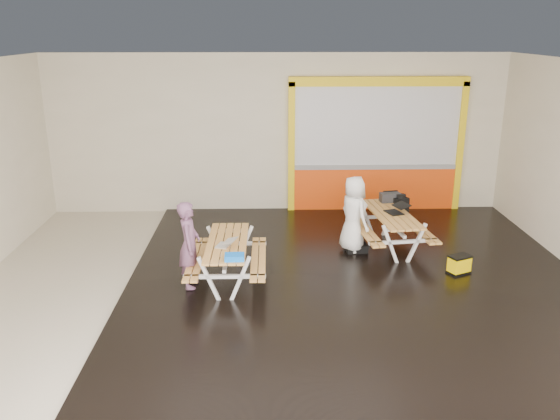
{
  "coord_description": "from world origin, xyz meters",
  "views": [
    {
      "loc": [
        -0.25,
        -8.51,
        4.02
      ],
      "look_at": [
        0.0,
        0.9,
        1.0
      ],
      "focal_mm": 36.83,
      "sensor_mm": 36.0,
      "label": 1
    }
  ],
  "objects_px": {
    "picnic_table_left": "(227,251)",
    "fluke_bag": "(459,265)",
    "person_left": "(189,245)",
    "laptop_left": "(226,244)",
    "picnic_table_right": "(391,222)",
    "backpack": "(401,206)",
    "person_right": "(354,214)",
    "dark_case": "(356,248)",
    "toolbox": "(390,197)",
    "laptop_right": "(397,210)",
    "blue_pouch": "(234,257)"
  },
  "relations": [
    {
      "from": "picnic_table_left",
      "to": "fluke_bag",
      "type": "distance_m",
      "value": 3.89
    },
    {
      "from": "person_left",
      "to": "laptop_left",
      "type": "relative_size",
      "value": 3.77
    },
    {
      "from": "picnic_table_right",
      "to": "fluke_bag",
      "type": "height_order",
      "value": "picnic_table_right"
    },
    {
      "from": "laptop_left",
      "to": "backpack",
      "type": "relative_size",
      "value": 0.78
    },
    {
      "from": "picnic_table_right",
      "to": "laptop_left",
      "type": "xyz_separation_m",
      "value": [
        -2.95,
        -1.58,
        0.21
      ]
    },
    {
      "from": "picnic_table_right",
      "to": "person_right",
      "type": "height_order",
      "value": "person_right"
    },
    {
      "from": "picnic_table_right",
      "to": "backpack",
      "type": "distance_m",
      "value": 0.71
    },
    {
      "from": "backpack",
      "to": "fluke_bag",
      "type": "relative_size",
      "value": 1.1
    },
    {
      "from": "person_left",
      "to": "backpack",
      "type": "xyz_separation_m",
      "value": [
        3.84,
        2.22,
        -0.1
      ]
    },
    {
      "from": "person_left",
      "to": "dark_case",
      "type": "relative_size",
      "value": 3.67
    },
    {
      "from": "picnic_table_right",
      "to": "person_left",
      "type": "xyz_separation_m",
      "value": [
        -3.52,
        -1.59,
        0.2
      ]
    },
    {
      "from": "picnic_table_left",
      "to": "toolbox",
      "type": "xyz_separation_m",
      "value": [
        3.06,
        2.1,
        0.27
      ]
    },
    {
      "from": "picnic_table_left",
      "to": "picnic_table_right",
      "type": "height_order",
      "value": "picnic_table_right"
    },
    {
      "from": "laptop_left",
      "to": "laptop_right",
      "type": "distance_m",
      "value": 3.44
    },
    {
      "from": "person_left",
      "to": "laptop_right",
      "type": "height_order",
      "value": "person_left"
    },
    {
      "from": "laptop_right",
      "to": "person_left",
      "type": "bearing_deg",
      "value": -155.98
    },
    {
      "from": "laptop_left",
      "to": "dark_case",
      "type": "height_order",
      "value": "laptop_left"
    },
    {
      "from": "picnic_table_right",
      "to": "person_left",
      "type": "relative_size",
      "value": 1.41
    },
    {
      "from": "laptop_right",
      "to": "dark_case",
      "type": "height_order",
      "value": "laptop_right"
    },
    {
      "from": "dark_case",
      "to": "fluke_bag",
      "type": "bearing_deg",
      "value": -32.93
    },
    {
      "from": "picnic_table_left",
      "to": "picnic_table_right",
      "type": "relative_size",
      "value": 0.93
    },
    {
      "from": "person_right",
      "to": "laptop_right",
      "type": "height_order",
      "value": "person_right"
    },
    {
      "from": "backpack",
      "to": "dark_case",
      "type": "bearing_deg",
      "value": -140.74
    },
    {
      "from": "backpack",
      "to": "blue_pouch",
      "type": "bearing_deg",
      "value": -138.29
    },
    {
      "from": "dark_case",
      "to": "laptop_right",
      "type": "bearing_deg",
      "value": 13.8
    },
    {
      "from": "person_left",
      "to": "fluke_bag",
      "type": "distance_m",
      "value": 4.5
    },
    {
      "from": "blue_pouch",
      "to": "toolbox",
      "type": "bearing_deg",
      "value": 44.49
    },
    {
      "from": "picnic_table_right",
      "to": "person_right",
      "type": "bearing_deg",
      "value": -169.94
    },
    {
      "from": "laptop_right",
      "to": "toolbox",
      "type": "relative_size",
      "value": 1.15
    },
    {
      "from": "person_right",
      "to": "fluke_bag",
      "type": "relative_size",
      "value": 3.25
    },
    {
      "from": "blue_pouch",
      "to": "fluke_bag",
      "type": "distance_m",
      "value": 3.88
    },
    {
      "from": "fluke_bag",
      "to": "person_left",
      "type": "bearing_deg",
      "value": -174.78
    },
    {
      "from": "picnic_table_right",
      "to": "person_right",
      "type": "relative_size",
      "value": 1.41
    },
    {
      "from": "picnic_table_left",
      "to": "backpack",
      "type": "xyz_separation_m",
      "value": [
        3.26,
        2.01,
        0.11
      ]
    },
    {
      "from": "picnic_table_left",
      "to": "laptop_left",
      "type": "xyz_separation_m",
      "value": [
        -0.01,
        -0.2,
        0.21
      ]
    },
    {
      "from": "person_left",
      "to": "dark_case",
      "type": "distance_m",
      "value": 3.27
    },
    {
      "from": "person_right",
      "to": "blue_pouch",
      "type": "distance_m",
      "value": 2.88
    },
    {
      "from": "laptop_left",
      "to": "fluke_bag",
      "type": "distance_m",
      "value": 3.94
    },
    {
      "from": "person_right",
      "to": "toolbox",
      "type": "height_order",
      "value": "person_right"
    },
    {
      "from": "picnic_table_left",
      "to": "laptop_right",
      "type": "xyz_separation_m",
      "value": [
        3.04,
        1.4,
        0.23
      ]
    },
    {
      "from": "fluke_bag",
      "to": "laptop_left",
      "type": "bearing_deg",
      "value": -174.16
    },
    {
      "from": "backpack",
      "to": "dark_case",
      "type": "xyz_separation_m",
      "value": [
        -0.97,
        -0.79,
        -0.55
      ]
    },
    {
      "from": "picnic_table_right",
      "to": "person_left",
      "type": "distance_m",
      "value": 3.87
    },
    {
      "from": "fluke_bag",
      "to": "backpack",
      "type": "bearing_deg",
      "value": 108.62
    },
    {
      "from": "picnic_table_left",
      "to": "blue_pouch",
      "type": "height_order",
      "value": "blue_pouch"
    },
    {
      "from": "picnic_table_right",
      "to": "blue_pouch",
      "type": "relative_size",
      "value": 6.85
    },
    {
      "from": "toolbox",
      "to": "backpack",
      "type": "xyz_separation_m",
      "value": [
        0.2,
        -0.09,
        -0.16
      ]
    },
    {
      "from": "laptop_left",
      "to": "laptop_right",
      "type": "height_order",
      "value": "laptop_right"
    },
    {
      "from": "person_left",
      "to": "dark_case",
      "type": "xyz_separation_m",
      "value": [
        2.87,
        1.43,
        -0.64
      ]
    },
    {
      "from": "person_left",
      "to": "toolbox",
      "type": "xyz_separation_m",
      "value": [
        3.64,
        2.31,
        0.06
      ]
    }
  ]
}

